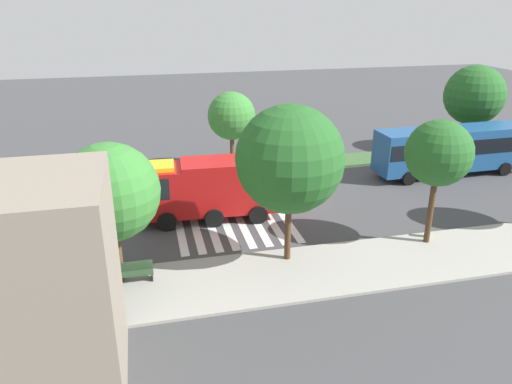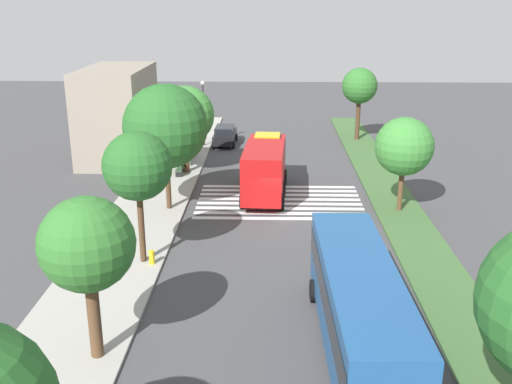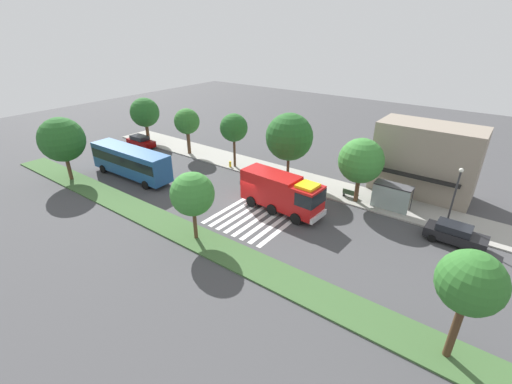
{
  "view_description": "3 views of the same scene",
  "coord_description": "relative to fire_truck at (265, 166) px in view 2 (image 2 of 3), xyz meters",
  "views": [
    {
      "loc": [
        7.03,
        27.68,
        12.36
      ],
      "look_at": [
        0.54,
        0.5,
        1.23
      ],
      "focal_mm": 34.27,
      "sensor_mm": 36.0,
      "label": 1
    },
    {
      "loc": [
        -34.18,
        0.62,
        12.78
      ],
      "look_at": [
        0.46,
        1.5,
        1.25
      ],
      "focal_mm": 41.1,
      "sensor_mm": 36.0,
      "label": 2
    },
    {
      "loc": [
        19.37,
        -24.25,
        16.37
      ],
      "look_at": [
        0.61,
        0.81,
        1.2
      ],
      "focal_mm": 24.39,
      "sensor_mm": 36.0,
      "label": 3
    }
  ],
  "objects": [
    {
      "name": "fire_truck",
      "position": [
        0.0,
        0.0,
        0.0
      ],
      "size": [
        8.5,
        3.14,
        3.6
      ],
      "rotation": [
        0.0,
        0.0,
        -0.05
      ],
      "color": "#B71414",
      "rests_on": "ground_plane"
    },
    {
      "name": "crosswalk",
      "position": [
        -1.42,
        -0.97,
        -2.03
      ],
      "size": [
        6.75,
        10.77,
        0.01
      ],
      "color": "silver",
      "rests_on": "ground_plane"
    },
    {
      "name": "street_lamp",
      "position": [
        13.37,
        5.61,
        1.52
      ],
      "size": [
        0.36,
        0.36,
        5.74
      ],
      "color": "#2D2D30",
      "rests_on": "sidewalk"
    },
    {
      "name": "median_tree_center",
      "position": [
        16.08,
        -8.45,
        3.03
      ],
      "size": [
        3.24,
        3.24,
        6.61
      ],
      "color": "#47301E",
      "rests_on": "median_strip"
    },
    {
      "name": "sidewalk_tree_center",
      "position": [
        -11.05,
        6.01,
        3.05
      ],
      "size": [
        3.38,
        3.38,
        6.66
      ],
      "color": "#47301E",
      "rests_on": "sidewalk"
    },
    {
      "name": "sidewalk_tree_east",
      "position": [
        -3.22,
        6.01,
        3.33
      ],
      "size": [
        5.14,
        5.14,
        7.81
      ],
      "color": "#47301E",
      "rests_on": "sidewalk"
    },
    {
      "name": "bench_near_shelter",
      "position": [
        4.21,
        6.37,
        -1.45
      ],
      "size": [
        1.6,
        0.5,
        0.9
      ],
      "color": "#2D472D",
      "rests_on": "sidewalk"
    },
    {
      "name": "sidewalk",
      "position": [
        -3.69,
        7.4,
        -1.97
      ],
      "size": [
        60.0,
        4.77,
        0.14
      ],
      "primitive_type": "cube",
      "color": "#9E9B93",
      "rests_on": "ground_plane"
    },
    {
      "name": "fire_hydrant",
      "position": [
        -11.39,
        5.51,
        -1.55
      ],
      "size": [
        0.28,
        0.28,
        0.7
      ],
      "primitive_type": "cylinder",
      "color": "gold",
      "rests_on": "sidewalk"
    },
    {
      "name": "sidewalk_tree_far_east",
      "position": [
        4.94,
        6.01,
        2.43
      ],
      "size": [
        4.37,
        4.37,
        6.53
      ],
      "color": "#513823",
      "rests_on": "sidewalk"
    },
    {
      "name": "ground_plane",
      "position": [
        -3.69,
        -0.97,
        -2.04
      ],
      "size": [
        120.0,
        120.0,
        0.0
      ],
      "primitive_type": "plane",
      "color": "#424244"
    },
    {
      "name": "transit_bus",
      "position": [
        -18.68,
        -3.66,
        0.06
      ],
      "size": [
        11.47,
        3.03,
        3.53
      ],
      "rotation": [
        0.0,
        0.0,
        3.16
      ],
      "color": "navy",
      "rests_on": "ground_plane"
    },
    {
      "name": "sidewalk_tree_west",
      "position": [
        -19.27,
        6.01,
        2.53
      ],
      "size": [
        3.4,
        3.4,
        6.18
      ],
      "color": "#513823",
      "rests_on": "sidewalk"
    },
    {
      "name": "storefront_building",
      "position": [
        9.49,
        12.22,
        1.68
      ],
      "size": [
        9.8,
        5.7,
        7.44
      ],
      "color": "gray",
      "rests_on": "ground_plane"
    },
    {
      "name": "median_strip",
      "position": [
        -3.69,
        -8.45,
        -1.97
      ],
      "size": [
        60.0,
        3.0,
        0.14
      ],
      "primitive_type": "cube",
      "color": "#3D6033",
      "rests_on": "ground_plane"
    },
    {
      "name": "bus_stop_shelter",
      "position": [
        8.21,
        6.35,
        -0.15
      ],
      "size": [
        3.5,
        1.4,
        2.46
      ],
      "color": "#4C4C51",
      "rests_on": "sidewalk"
    },
    {
      "name": "median_tree_west",
      "position": [
        -3.19,
        -8.45,
        2.17
      ],
      "size": [
        3.56,
        3.56,
        5.86
      ],
      "color": "#513823",
      "rests_on": "median_strip"
    },
    {
      "name": "parked_car_mid",
      "position": [
        14.3,
        3.82,
        -1.16
      ],
      "size": [
        4.66,
        2.11,
        1.71
      ],
      "rotation": [
        0.0,
        0.0,
        -0.03
      ],
      "color": "black",
      "rests_on": "ground_plane"
    }
  ]
}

